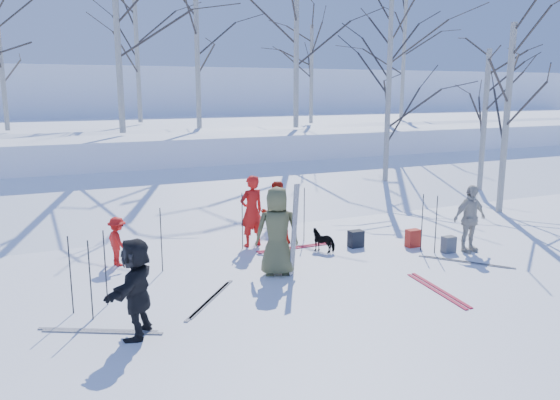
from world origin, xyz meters
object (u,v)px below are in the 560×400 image
skier_olive_center (277,231)px  backpack_dark (356,239)px  dog (324,240)px  skier_red_seated (118,241)px  backpack_grey (449,244)px  skier_cream_east (470,219)px  skier_red_north (252,211)px  skier_grey_west (136,288)px  skier_redor_behind (276,213)px  backpack_red (413,238)px

skier_olive_center → backpack_dark: size_ratio=4.51×
skier_olive_center → dog: bearing=-129.8°
skier_red_seated → backpack_grey: (7.05, -2.20, -0.34)m
skier_olive_center → skier_cream_east: (4.68, -0.38, -0.12)m
skier_red_north → skier_grey_west: 5.08m
skier_cream_east → skier_grey_west: skier_cream_east is taller
skier_grey_west → dog: 5.46m
skier_redor_behind → skier_grey_west: size_ratio=1.00×
skier_red_seated → backpack_red: size_ratio=2.51×
skier_olive_center → backpack_red: 3.84m
dog → backpack_grey: bearing=117.7°
skier_red_north → backpack_dark: size_ratio=4.28×
skier_cream_east → skier_grey_west: 7.87m
skier_olive_center → backpack_red: (3.75, 0.46, -0.69)m
skier_red_north → skier_grey_west: bearing=37.6°
skier_red_north → skier_olive_center: bearing=71.5°
skier_cream_east → backpack_grey: size_ratio=4.10×
skier_cream_east → backpack_dark: (-2.17, 1.38, -0.58)m
skier_olive_center → backpack_red: skier_olive_center is taller
backpack_dark → skier_red_seated: bearing=170.1°
skier_olive_center → skier_red_seated: 3.46m
skier_red_north → backpack_red: size_ratio=4.08×
skier_red_seated → backpack_red: (6.60, -1.48, -0.32)m
skier_olive_center → skier_red_north: size_ratio=1.05×
backpack_red → skier_cream_east: bearing=-42.3°
skier_redor_behind → backpack_red: bearing=154.0°
skier_grey_west → backpack_grey: (7.29, 1.41, -0.58)m
skier_redor_behind → backpack_grey: skier_redor_behind is taller
skier_cream_east → backpack_red: (-0.92, 0.84, -0.57)m
skier_grey_west → skier_red_seated: bearing=-153.2°
dog → backpack_dark: 0.87m
dog → backpack_red: (2.11, -0.56, -0.05)m
backpack_grey → skier_olive_center: bearing=176.4°
dog → skier_grey_west: bearing=-6.1°
skier_redor_behind → backpack_red: (2.86, -1.60, -0.56)m
skier_olive_center → backpack_dark: 2.79m
skier_red_north → skier_red_seated: size_ratio=1.63×
skier_red_seated → skier_grey_west: size_ratio=0.69×
skier_red_north → backpack_grey: (3.92, -2.38, -0.67)m
skier_cream_east → dog: bearing=153.4°
skier_olive_center → skier_red_north: skier_olive_center is taller
skier_grey_west → backpack_red: bearing=138.0°
skier_red_seated → backpack_grey: bearing=-125.0°
dog → backpack_dark: dog is taller
skier_olive_center → skier_cream_east: bearing=-166.2°
skier_olive_center → skier_red_north: 2.13m
skier_olive_center → skier_red_seated: size_ratio=1.71×
skier_grey_west → backpack_dark: size_ratio=3.85×
skier_cream_east → dog: 3.38m
skier_olive_center → backpack_grey: skier_olive_center is taller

